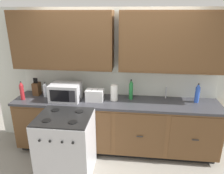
# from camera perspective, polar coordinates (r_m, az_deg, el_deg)

# --- Properties ---
(ground_plane) EXTENTS (8.32, 8.32, 0.00)m
(ground_plane) POSITION_cam_1_polar(r_m,az_deg,el_deg) (3.68, 0.29, -19.13)
(ground_plane) COLOR gray
(wall_unit) EXTENTS (4.53, 0.40, 2.38)m
(wall_unit) POSITION_cam_1_polar(r_m,az_deg,el_deg) (3.43, 1.30, 8.43)
(wall_unit) COLOR silver
(wall_unit) RESTS_ON ground_plane
(counter_run) EXTENTS (3.36, 0.64, 0.93)m
(counter_run) POSITION_cam_1_polar(r_m,az_deg,el_deg) (3.65, 0.86, -10.34)
(counter_run) COLOR black
(counter_run) RESTS_ON ground_plane
(stove_range) EXTENTS (0.76, 0.68, 0.95)m
(stove_range) POSITION_cam_1_polar(r_m,az_deg,el_deg) (3.26, -12.29, -15.04)
(stove_range) COLOR #B7B7BC
(stove_range) RESTS_ON ground_plane
(microwave) EXTENTS (0.48, 0.37, 0.28)m
(microwave) POSITION_cam_1_polar(r_m,az_deg,el_deg) (3.52, -12.44, -1.31)
(microwave) COLOR #B7B7BC
(microwave) RESTS_ON counter_run
(toaster) EXTENTS (0.28, 0.18, 0.19)m
(toaster) POSITION_cam_1_polar(r_m,az_deg,el_deg) (3.44, -4.70, -2.24)
(toaster) COLOR white
(toaster) RESTS_ON counter_run
(knife_block) EXTENTS (0.11, 0.14, 0.31)m
(knife_block) POSITION_cam_1_polar(r_m,az_deg,el_deg) (3.89, -19.69, -0.40)
(knife_block) COLOR #52361E
(knife_block) RESTS_ON counter_run
(sink_faucet) EXTENTS (0.02, 0.02, 0.20)m
(sink_faucet) POSITION_cam_1_polar(r_m,az_deg,el_deg) (3.63, 14.37, -1.50)
(sink_faucet) COLOR #B2B5BA
(sink_faucet) RESTS_ON counter_run
(paper_towel_roll) EXTENTS (0.12, 0.12, 0.26)m
(paper_towel_roll) POSITION_cam_1_polar(r_m,az_deg,el_deg) (3.43, 0.57, -1.57)
(paper_towel_roll) COLOR white
(paper_towel_roll) RESTS_ON counter_run
(bottle_green) EXTENTS (0.07, 0.07, 0.34)m
(bottle_green) POSITION_cam_1_polar(r_m,az_deg,el_deg) (3.48, 5.16, -0.72)
(bottle_green) COLOR #237A38
(bottle_green) RESTS_ON counter_run
(bottle_blue) EXTENTS (0.07, 0.07, 0.32)m
(bottle_blue) POSITION_cam_1_polar(r_m,az_deg,el_deg) (3.61, 22.10, -1.57)
(bottle_blue) COLOR blue
(bottle_blue) RESTS_ON counter_run
(bottle_red) EXTENTS (0.07, 0.07, 0.31)m
(bottle_red) POSITION_cam_1_polar(r_m,az_deg,el_deg) (3.76, -23.21, -0.95)
(bottle_red) COLOR maroon
(bottle_red) RESTS_ON counter_run
(bottle_clear) EXTENTS (0.08, 0.08, 0.26)m
(bottle_clear) POSITION_cam_1_polar(r_m,az_deg,el_deg) (3.76, -17.61, -0.72)
(bottle_clear) COLOR silver
(bottle_clear) RESTS_ON counter_run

